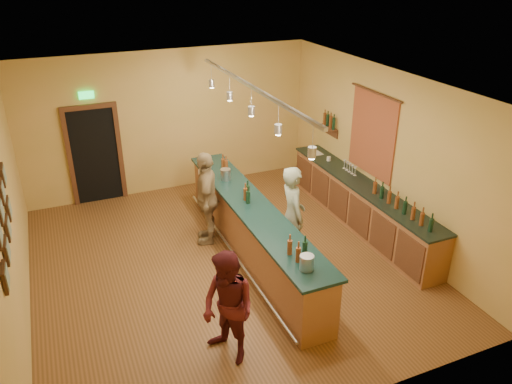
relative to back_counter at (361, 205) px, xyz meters
name	(u,v)px	position (x,y,z in m)	size (l,w,h in m)	color
floor	(225,262)	(-2.97, -0.18, -0.49)	(7.00, 7.00, 0.00)	brown
ceiling	(219,86)	(-2.97, -0.18, 2.71)	(6.50, 7.00, 0.02)	silver
wall_back	(170,122)	(-2.97, 3.32, 1.11)	(6.50, 0.02, 3.20)	gold
wall_front	(331,305)	(-2.97, -3.68, 1.11)	(6.50, 0.02, 3.20)	gold
wall_left	(8,218)	(-6.22, -0.18, 1.11)	(0.02, 7.00, 3.20)	gold
wall_right	(384,154)	(0.28, -0.18, 1.11)	(0.02, 7.00, 3.20)	gold
doorway	(95,153)	(-4.67, 3.30, 0.64)	(1.15, 0.09, 2.48)	black
tapestry	(372,135)	(0.26, 0.22, 1.36)	(0.03, 1.40, 1.60)	maroon
bottle_shelf	(329,122)	(0.20, 1.72, 1.18)	(0.17, 0.55, 0.54)	#432814
picture_grid	(5,220)	(-6.18, -0.93, 1.46)	(0.06, 2.20, 0.70)	#382111
back_counter	(361,205)	(0.00, 0.00, 0.00)	(0.60, 4.55, 1.27)	brown
tasting_bar	(252,227)	(-2.44, -0.18, 0.12)	(0.73, 5.10, 1.38)	brown
pendant_track	(251,96)	(-2.44, -0.18, 2.50)	(0.11, 4.60, 0.50)	silver
bartender	(293,215)	(-1.83, -0.56, 0.42)	(0.66, 0.44, 1.82)	gray
customer_a	(228,308)	(-3.69, -2.38, 0.33)	(0.80, 0.62, 1.64)	#59191E
customer_b	(207,198)	(-2.99, 0.68, 0.42)	(1.06, 0.44, 1.81)	#997A51
bar_stool	(237,182)	(-1.87, 2.02, -0.01)	(0.30, 0.30, 0.62)	#946043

